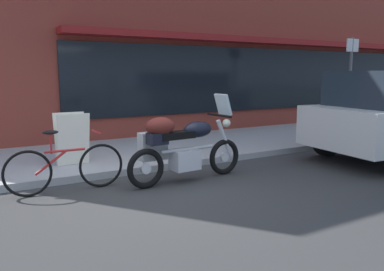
# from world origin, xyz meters

# --- Properties ---
(ground_plane) EXTENTS (80.00, 80.00, 0.00)m
(ground_plane) POSITION_xyz_m (0.00, 0.00, 0.00)
(ground_plane) COLOR #343434
(storefront_building) EXTENTS (23.88, 0.90, 7.15)m
(storefront_building) POSITION_xyz_m (7.94, 4.34, 3.49)
(storefront_building) COLOR maroon
(storefront_building) RESTS_ON ground_plane
(sidewalk_curb) EXTENTS (30.00, 3.11, 0.12)m
(sidewalk_curb) POSITION_xyz_m (9.00, 2.63, 0.06)
(sidewalk_curb) COLOR #A2A2A2
(sidewalk_curb) RESTS_ON ground_plane
(touring_motorcycle) EXTENTS (2.12, 0.62, 1.38)m
(touring_motorcycle) POSITION_xyz_m (0.56, 0.32, 0.60)
(touring_motorcycle) COLOR black
(touring_motorcycle) RESTS_ON ground_plane
(parked_bicycle) EXTENTS (1.71, 0.48, 0.92)m
(parked_bicycle) POSITION_xyz_m (-1.14, 0.68, 0.37)
(parked_bicycle) COLOR black
(parked_bicycle) RESTS_ON ground_plane
(sandwich_board_sign) EXTENTS (0.55, 0.41, 0.91)m
(sandwich_board_sign) POSITION_xyz_m (-0.73, 1.92, 0.58)
(sandwich_board_sign) COLOR silver
(sandwich_board_sign) RESTS_ON sidewalk_curb
(parking_sign_pole) EXTENTS (0.44, 0.07, 2.50)m
(parking_sign_pole) POSITION_xyz_m (6.29, 1.65, 1.60)
(parking_sign_pole) COLOR #59595B
(parking_sign_pole) RESTS_ON sidewalk_curb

